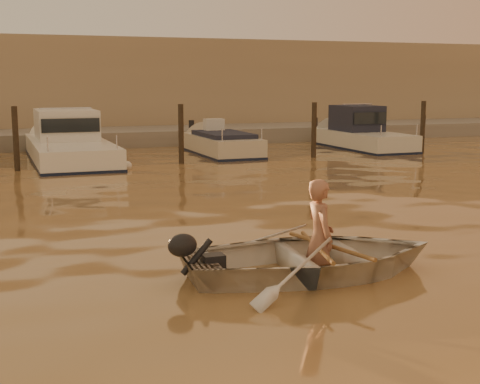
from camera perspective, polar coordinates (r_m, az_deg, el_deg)
name	(u,v)px	position (r m, az deg, el deg)	size (l,w,h in m)	color
ground_plane	(443,269)	(10.52, 16.96, -6.28)	(160.00, 160.00, 0.00)	olive
dinghy	(313,257)	(9.75, 6.25, -5.51)	(2.70, 3.78, 0.78)	silver
person	(320,238)	(9.71, 6.83, -3.88)	(0.62, 0.41, 1.70)	#9F674F
outboard_motor	(212,264)	(9.31, -2.41, -6.14)	(0.90, 0.40, 0.70)	black
oar_port	(329,246)	(9.80, 7.62, -4.56)	(0.06, 0.06, 2.10)	brown
oar_starboard	(316,247)	(9.73, 6.54, -4.65)	(0.06, 0.06, 2.10)	brown
moored_boat_2	(69,143)	(24.22, -14.38, 4.10)	(2.55, 8.44, 1.75)	white
moored_boat_3	(222,148)	(25.50, -1.58, 3.74)	(1.85, 5.42, 0.95)	beige
moored_boat_4	(363,133)	(28.08, 10.45, 4.94)	(1.98, 6.19, 1.75)	beige
piling_1	(16,142)	(21.88, -18.58, 4.07)	(0.18, 0.18, 2.20)	#2D2319
piling_2	(181,137)	(22.69, -5.05, 4.71)	(0.18, 0.18, 2.20)	#2D2319
piling_3	(314,133)	(24.50, 6.33, 5.04)	(0.18, 0.18, 2.20)	#2D2319
piling_4	(423,130)	(26.95, 15.31, 5.16)	(0.18, 0.18, 2.20)	#2D2319
fender_c	(127,166)	(21.55, -9.60, 2.22)	(0.30, 0.30, 0.30)	silver
fender_d	(260,157)	(23.76, 1.68, 3.02)	(0.30, 0.30, 0.30)	#CE4C18
fender_e	(405,152)	(26.25, 13.88, 3.36)	(0.30, 0.30, 0.30)	silver
quay	(139,140)	(30.26, -8.60, 4.41)	(52.00, 4.00, 1.00)	gray
waterfront_building	(116,88)	(35.54, -10.58, 8.73)	(46.00, 7.00, 4.80)	#9E8466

